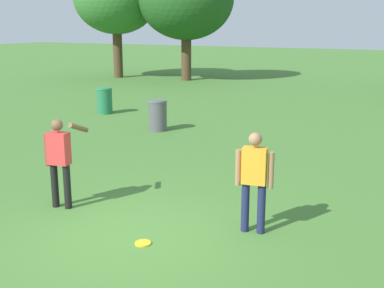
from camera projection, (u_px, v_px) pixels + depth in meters
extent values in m
plane|color=#447530|center=(126.00, 236.00, 7.83)|extent=(120.00, 120.00, 0.00)
cylinder|color=black|center=(55.00, 185.00, 8.98)|extent=(0.13, 0.13, 0.82)
cylinder|color=black|center=(67.00, 187.00, 8.91)|extent=(0.13, 0.13, 0.82)
cube|color=#D83838|center=(59.00, 148.00, 8.78)|extent=(0.41, 0.28, 0.58)
sphere|color=brown|center=(57.00, 125.00, 8.68)|extent=(0.21, 0.21, 0.21)
cylinder|color=brown|center=(46.00, 150.00, 8.87)|extent=(0.09, 0.09, 0.58)
cylinder|color=brown|center=(78.00, 128.00, 8.87)|extent=(0.19, 0.58, 0.28)
cylinder|color=#1E234C|center=(261.00, 209.00, 7.85)|extent=(0.13, 0.13, 0.82)
cylinder|color=#1E234C|center=(245.00, 207.00, 7.93)|extent=(0.13, 0.13, 0.82)
cube|color=orange|center=(255.00, 166.00, 7.72)|extent=(0.41, 0.28, 0.58)
sphere|color=#9E7051|center=(255.00, 139.00, 7.62)|extent=(0.21, 0.21, 0.21)
cylinder|color=#9E7051|center=(271.00, 170.00, 7.65)|extent=(0.09, 0.09, 0.58)
cylinder|color=#9E7051|center=(238.00, 167.00, 7.81)|extent=(0.09, 0.09, 0.58)
cylinder|color=yellow|center=(143.00, 243.00, 7.54)|extent=(0.25, 0.25, 0.03)
cylinder|color=#515156|center=(158.00, 116.00, 15.39)|extent=(0.56, 0.56, 0.90)
cylinder|color=slate|center=(158.00, 101.00, 15.27)|extent=(0.59, 0.59, 0.06)
cylinder|color=#237047|center=(105.00, 101.00, 18.30)|extent=(0.56, 0.56, 0.90)
cylinder|color=#2E8657|center=(104.00, 89.00, 18.18)|extent=(0.59, 0.59, 0.06)
cylinder|color=#4C3823|center=(118.00, 50.00, 30.18)|extent=(0.56, 0.56, 3.36)
cylinder|color=#4C3823|center=(186.00, 53.00, 28.72)|extent=(0.58, 0.58, 3.12)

